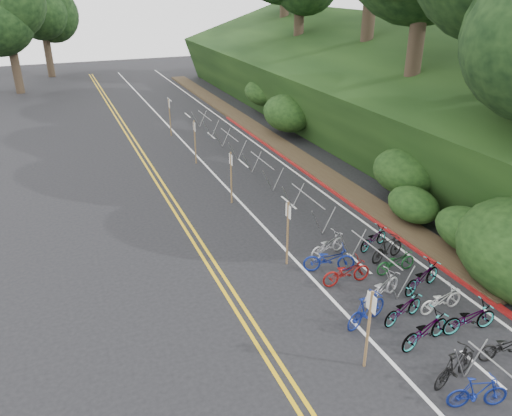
% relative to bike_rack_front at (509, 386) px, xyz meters
% --- Properties ---
extents(ground, '(120.00, 120.00, 0.00)m').
position_rel_bike_rack_front_xyz_m(ground, '(-2.45, 3.29, -0.81)').
color(ground, black).
rests_on(ground, ground).
extents(road_markings, '(7.47, 80.00, 0.01)m').
position_rel_bike_rack_front_xyz_m(road_markings, '(-1.82, 13.38, -0.81)').
color(road_markings, gold).
rests_on(road_markings, ground).
extents(red_curb, '(0.25, 28.00, 0.10)m').
position_rel_bike_rack_front_xyz_m(red_curb, '(3.25, 15.29, -0.76)').
color(red_curb, maroon).
rests_on(red_curb, ground).
extents(embankment, '(14.30, 48.14, 9.11)m').
position_rel_bike_rack_front_xyz_m(embankment, '(10.51, 22.32, 1.76)').
color(embankment, black).
rests_on(embankment, ground).
extents(bike_rack_front, '(1.12, 2.72, 1.12)m').
position_rel_bike_rack_front_xyz_m(bike_rack_front, '(0.00, 0.00, 0.00)').
color(bike_rack_front, gray).
rests_on(bike_rack_front, ground).
extents(bike_racks_rest, '(1.14, 23.00, 1.17)m').
position_rel_bike_rack_front_xyz_m(bike_racks_rest, '(0.55, 16.29, 0.04)').
color(bike_racks_rest, gray).
rests_on(bike_racks_rest, ground).
extents(signpost_near, '(0.08, 0.40, 2.43)m').
position_rel_bike_rack_front_xyz_m(signpost_near, '(-2.23, 2.62, 0.58)').
color(signpost_near, brown).
rests_on(signpost_near, ground).
extents(signposts_rest, '(0.08, 18.40, 2.50)m').
position_rel_bike_rack_front_xyz_m(signposts_rest, '(-1.85, 17.29, 0.62)').
color(signposts_rest, brown).
rests_on(signposts_rest, ground).
extents(bike_front, '(1.00, 1.81, 1.04)m').
position_rel_bike_rack_front_xyz_m(bike_front, '(-1.15, 4.18, -0.29)').
color(bike_front, navy).
rests_on(bike_front, ground).
extents(bike_valet, '(3.61, 9.90, 1.02)m').
position_rel_bike_rack_front_xyz_m(bike_valet, '(0.58, 4.43, -0.34)').
color(bike_valet, navy).
rests_on(bike_valet, ground).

